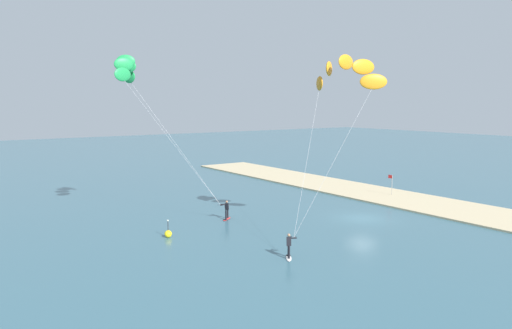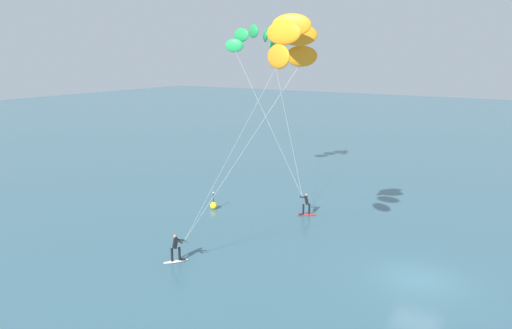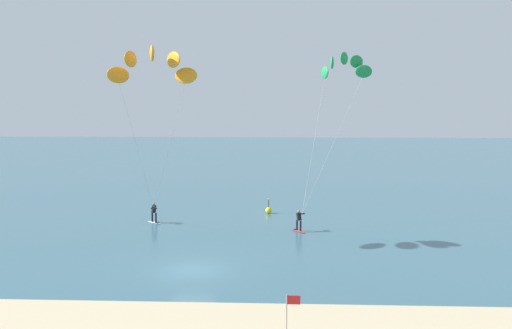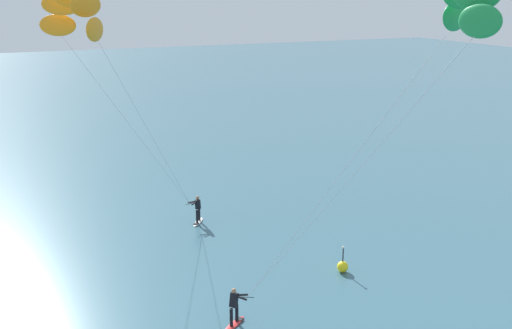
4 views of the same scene
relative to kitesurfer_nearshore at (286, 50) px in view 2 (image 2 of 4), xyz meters
name	(u,v)px [view 2 (image 2 of 4)]	position (x,y,z in m)	size (l,w,h in m)	color
ground_plane	(419,280)	(3.54, -6.26, -11.94)	(240.00, 240.00, 0.00)	#386070
kitesurfer_nearshore	(286,50)	(0.00, 0.00, 0.00)	(5.95, 8.55, 13.68)	white
kitesurfer_mid_water	(256,46)	(14.02, 10.69, 0.48)	(6.98, 9.61, 14.15)	red
marker_buoy	(214,205)	(7.72, 10.55, -11.65)	(0.56, 0.56, 1.38)	yellow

